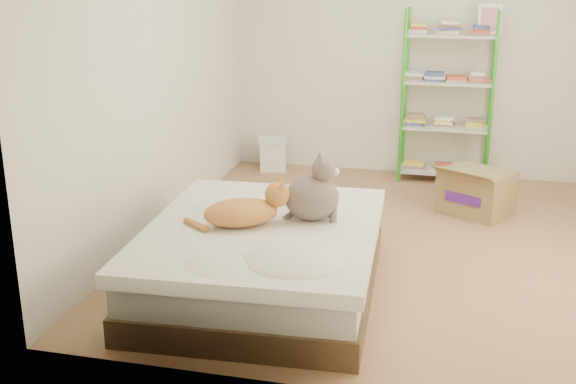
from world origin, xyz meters
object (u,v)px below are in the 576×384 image
(bed, at_px, (263,259))
(shelf_unit, at_px, (448,99))
(orange_cat, at_px, (241,209))
(grey_cat, at_px, (312,189))
(white_bin, at_px, (273,154))
(cardboard_box, at_px, (476,192))

(bed, bearing_deg, shelf_unit, 66.78)
(orange_cat, height_order, grey_cat, grey_cat)
(orange_cat, xyz_separation_m, white_bin, (-0.56, 2.94, -0.42))
(orange_cat, distance_m, cardboard_box, 2.56)
(orange_cat, xyz_separation_m, grey_cat, (0.43, 0.22, 0.10))
(bed, relative_size, cardboard_box, 2.64)
(cardboard_box, bearing_deg, white_bin, -174.69)
(orange_cat, height_order, shelf_unit, shelf_unit)
(grey_cat, bearing_deg, cardboard_box, -47.84)
(shelf_unit, xyz_separation_m, cardboard_box, (0.32, -0.96, -0.64))
(bed, distance_m, grey_cat, 0.57)
(orange_cat, bearing_deg, grey_cat, -0.41)
(orange_cat, xyz_separation_m, shelf_unit, (1.22, 2.97, 0.24))
(grey_cat, distance_m, white_bin, 2.94)
(bed, relative_size, white_bin, 5.38)
(white_bin, bearing_deg, grey_cat, -70.05)
(white_bin, bearing_deg, orange_cat, -79.23)
(bed, xyz_separation_m, white_bin, (-0.69, 2.90, -0.06))
(orange_cat, distance_m, shelf_unit, 3.22)
(orange_cat, bearing_deg, cardboard_box, 24.59)
(shelf_unit, bearing_deg, orange_cat, -112.27)
(bed, height_order, grey_cat, grey_cat)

